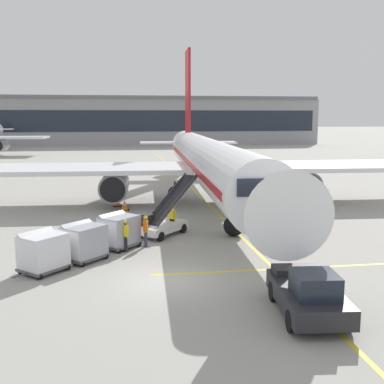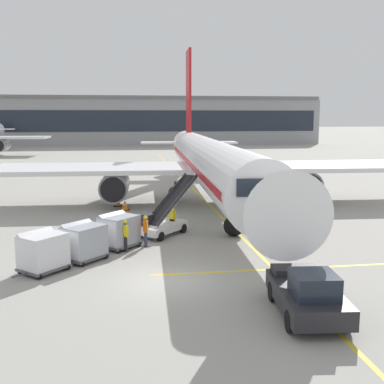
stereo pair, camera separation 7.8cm
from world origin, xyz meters
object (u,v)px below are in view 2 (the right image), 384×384
parked_airplane (209,162)px  ground_crew_wingwalker (172,217)px  ground_crew_by_carts (125,233)px  ground_crew_by_loader (117,226)px  safety_cone_wingtip (118,202)px  safety_cone_nose_mark (128,214)px  safety_cone_engine_keepout (125,205)px  baggage_cart_second (83,241)px  baggage_cart_lead (118,230)px  ground_crew_marshaller (146,229)px  baggage_cart_third (42,251)px  belt_loader (164,220)px  pushback_tug (308,294)px

parked_airplane → ground_crew_wingwalker: 11.09m
ground_crew_by_carts → ground_crew_wingwalker: 4.85m
ground_crew_by_loader → safety_cone_wingtip: size_ratio=2.42×
safety_cone_wingtip → safety_cone_nose_mark: (0.76, -4.74, -0.06)m
safety_cone_engine_keepout → safety_cone_nose_mark: bearing=-86.2°
baggage_cart_second → safety_cone_wingtip: size_ratio=3.54×
safety_cone_wingtip → safety_cone_engine_keepout: bearing=-72.4°
baggage_cart_lead → safety_cone_wingtip: bearing=90.5°
ground_crew_marshaller → ground_crew_wingwalker: same height
ground_crew_by_carts → ground_crew_wingwalker: size_ratio=1.00×
ground_crew_by_loader → safety_cone_engine_keepout: 9.59m
baggage_cart_third → baggage_cart_lead: bearing=46.1°
baggage_cart_second → baggage_cart_third: 2.31m
baggage_cart_second → ground_crew_marshaller: bearing=33.2°
baggage_cart_lead → ground_crew_marshaller: (1.48, 0.05, -0.00)m
baggage_cart_second → ground_crew_by_carts: baggage_cart_second is taller
baggage_cart_third → belt_loader: bearing=45.0°
safety_cone_engine_keepout → safety_cone_nose_mark: safety_cone_engine_keepout is taller
ground_crew_by_loader → safety_cone_nose_mark: size_ratio=2.89×
baggage_cart_lead → ground_crew_by_carts: baggage_cart_lead is taller
ground_crew_wingwalker → safety_cone_engine_keepout: bearing=110.6°
baggage_cart_third → ground_crew_by_carts: bearing=36.3°
ground_crew_wingwalker → baggage_cart_lead: bearing=-136.9°
ground_crew_by_loader → baggage_cart_third: bearing=-125.9°
ground_crew_by_carts → belt_loader: bearing=55.0°
ground_crew_by_loader → ground_crew_by_carts: 1.89m
ground_crew_marshaller → safety_cone_wingtip: size_ratio=2.42×
baggage_cart_lead → baggage_cart_second: 2.69m
pushback_tug → ground_crew_by_carts: pushback_tug is taller
ground_crew_by_loader → ground_crew_marshaller: bearing=-32.3°
baggage_cart_lead → parked_airplane: bearing=60.3°
ground_crew_by_loader → ground_crew_by_carts: (0.45, -1.84, 0.00)m
parked_airplane → baggage_cart_second: parked_airplane is taller
baggage_cart_lead → baggage_cart_third: bearing=-133.9°
belt_loader → baggage_cart_lead: bearing=-136.3°
safety_cone_wingtip → safety_cone_nose_mark: safety_cone_wingtip is taller
baggage_cart_lead → ground_crew_marshaller: bearing=1.9°
ground_crew_marshaller → ground_crew_wingwalker: size_ratio=1.00×
ground_crew_wingwalker → ground_crew_by_carts: bearing=-127.2°
ground_crew_by_loader → safety_cone_wingtip: (-0.02, 11.32, -0.65)m
safety_cone_nose_mark → ground_crew_marshaller: bearing=-83.7°
baggage_cart_second → ground_crew_marshaller: 3.84m
ground_crew_wingwalker → baggage_cart_second: bearing=-134.4°
safety_cone_nose_mark → baggage_cart_lead: bearing=-94.8°
baggage_cart_lead → baggage_cart_third: (-3.46, -3.59, 0.00)m
baggage_cart_second → safety_cone_nose_mark: bearing=76.2°
baggage_cart_second → pushback_tug: (8.49, -8.04, -0.17)m
baggage_cart_third → ground_crew_by_carts: (3.81, 2.80, -0.00)m
parked_airplane → safety_cone_nose_mark: parked_airplane is taller
baggage_cart_second → safety_cone_nose_mark: 10.00m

